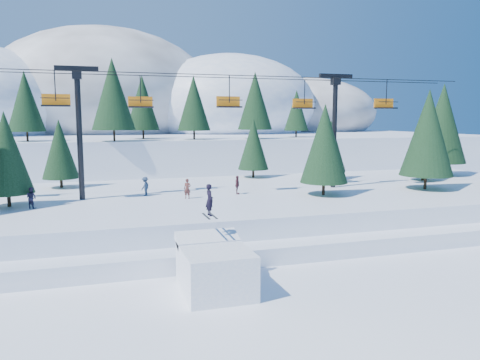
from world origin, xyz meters
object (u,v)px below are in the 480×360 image
object	(u,v)px
jump_kicker	(215,268)
banner_near	(338,250)
banner_far	(365,244)
chairlift	(210,112)

from	to	relation	value
jump_kicker	banner_near	size ratio (longest dim) A/B	1.88
banner_near	banner_far	bearing A→B (deg)	17.09
chairlift	banner_far	distance (m)	16.71
jump_kicker	banner_far	bearing A→B (deg)	19.31
chairlift	banner_far	world-z (taller)	chairlift
chairlift	banner_far	xyz separation A→B (m)	(7.70, -11.95, -8.78)
jump_kicker	chairlift	size ratio (longest dim) A/B	0.12
banner_far	jump_kicker	bearing A→B (deg)	-160.69
jump_kicker	banner_far	size ratio (longest dim) A/B	1.89
jump_kicker	chairlift	bearing A→B (deg)	77.28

